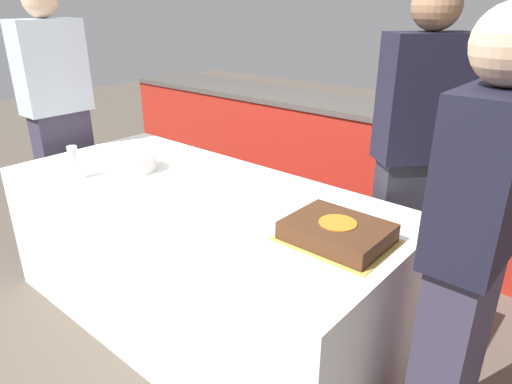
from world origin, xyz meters
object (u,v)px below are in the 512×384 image
object	(u,v)px
wine_glass	(73,157)
person_seated_left	(60,121)
plate_stack	(135,162)
person_seated_right	(468,264)
cake	(337,232)
person_cutting_cake	(415,162)

from	to	relation	value
wine_glass	person_seated_left	xyz separation A→B (m)	(-0.69, 0.29, 0.02)
plate_stack	person_seated_right	bearing A→B (deg)	0.28
cake	person_seated_left	xyz separation A→B (m)	(-2.08, -0.01, 0.10)
wine_glass	person_cutting_cake	bearing A→B (deg)	35.63
person_cutting_cake	person_seated_right	xyz separation A→B (m)	(0.48, -0.71, -0.05)
plate_stack	person_seated_right	size ratio (longest dim) A/B	0.15
person_cutting_cake	person_seated_right	distance (m)	0.86
wine_glass	person_seated_left	size ratio (longest dim) A/B	0.10
cake	plate_stack	size ratio (longest dim) A/B	1.77
cake	wine_glass	world-z (taller)	wine_glass
plate_stack	person_cutting_cake	distance (m)	1.46
cake	person_seated_right	xyz separation A→B (m)	(0.48, -0.01, 0.06)
person_cutting_cake	person_seated_left	world-z (taller)	person_seated_left
person_seated_right	cake	bearing A→B (deg)	-91.69
plate_stack	wine_glass	size ratio (longest dim) A/B	1.35
cake	person_seated_right	size ratio (longest dim) A/B	0.26
plate_stack	person_seated_left	bearing A→B (deg)	179.40
plate_stack	person_seated_left	xyz separation A→B (m)	(-0.81, 0.01, 0.10)
cake	person_cutting_cake	xyz separation A→B (m)	(-0.00, 0.70, 0.10)
person_cutting_cake	person_seated_left	size ratio (longest dim) A/B	0.99
plate_stack	person_cutting_cake	bearing A→B (deg)	29.57
cake	wine_glass	bearing A→B (deg)	-167.72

